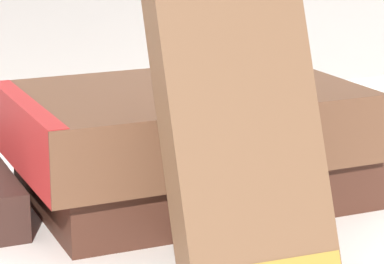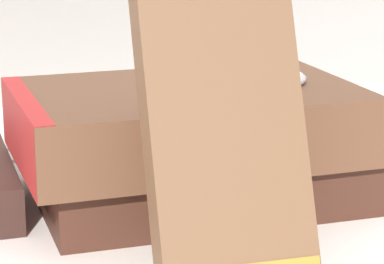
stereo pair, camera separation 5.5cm
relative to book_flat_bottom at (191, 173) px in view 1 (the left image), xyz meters
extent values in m
plane|color=white|center=(-0.06, -0.05, -0.02)|extent=(3.00, 3.00, 0.00)
cube|color=#422319|center=(0.01, 0.00, 0.00)|extent=(0.23, 0.15, 0.04)
cube|color=maroon|center=(-0.10, 0.00, 0.00)|extent=(0.02, 0.14, 0.04)
cube|color=brown|center=(-0.01, -0.01, 0.04)|extent=(0.23, 0.15, 0.04)
cube|color=#B22323|center=(-0.11, -0.02, 0.04)|extent=(0.02, 0.14, 0.05)
cube|color=brown|center=(-0.02, -0.12, 0.07)|extent=(0.08, 0.08, 0.17)
cylinder|color=silver|center=(0.05, -0.01, 0.07)|extent=(0.05, 0.05, 0.01)
torus|color=#B2B2B7|center=(0.05, -0.01, 0.07)|extent=(0.05, 0.05, 0.01)
sphere|color=#B2B2B7|center=(0.05, 0.02, 0.07)|extent=(0.01, 0.01, 0.01)
torus|color=#ADADB2|center=(-0.10, 0.13, -0.02)|extent=(0.05, 0.05, 0.00)
torus|color=#ADADB2|center=(-0.06, 0.14, -0.02)|extent=(0.05, 0.05, 0.00)
cylinder|color=#ADADB2|center=(-0.08, 0.14, -0.02)|extent=(0.02, 0.01, 0.00)
camera|label=1|loc=(-0.21, -0.55, 0.19)|focal=85.00mm
camera|label=2|loc=(-0.16, -0.57, 0.19)|focal=85.00mm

